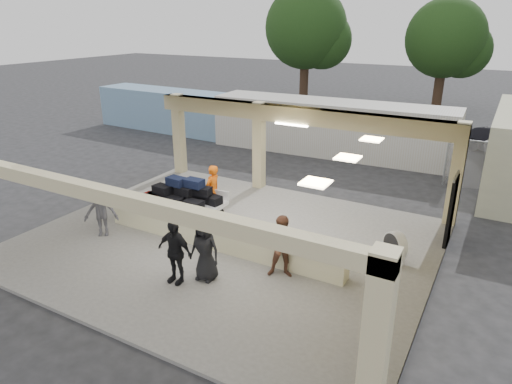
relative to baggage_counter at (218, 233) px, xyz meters
The scene contains 15 objects.
ground 0.77m from the baggage_counter, 90.00° to the left, with size 120.00×120.00×0.00m, color #242527.
pavilion 1.41m from the baggage_counter, 79.65° to the left, with size 12.01×10.00×3.55m.
baggage_counter is the anchor object (origin of this frame).
luggage_cart 2.35m from the baggage_counter, 154.26° to the left, with size 2.75×1.82×1.55m.
drum_fan 5.12m from the baggage_counter, 20.14° to the left, with size 0.78×0.74×0.90m.
baggage_handler 2.37m from the baggage_counter, 127.79° to the left, with size 0.68×0.37×1.85m, color #E65A0C.
passenger_a 2.49m from the baggage_counter, 11.71° to the right, with size 0.84×0.37×1.73m, color brown.
passenger_b 2.14m from the baggage_counter, 87.44° to the right, with size 1.02×0.37×1.75m, color black.
passenger_c 3.81m from the baggage_counter, 163.18° to the right, with size 1.05×0.37×1.63m, color #47464B.
passenger_d 1.79m from the baggage_counter, 66.70° to the right, with size 0.84×0.34×1.71m, color black.
car_dark 16.85m from the baggage_counter, 65.34° to the left, with size 1.50×4.26×1.42m, color black.
container_white 11.75m from the baggage_counter, 94.43° to the left, with size 12.27×2.45×2.66m, color silver.
container_blue 16.57m from the baggage_counter, 134.53° to the left, with size 9.36×2.25×2.43m, color #739CB8.
tree_left 26.31m from the baggage_counter, 107.30° to the left, with size 6.60×6.30×9.00m.
tree_mid 27.11m from the baggage_counter, 85.03° to the left, with size 6.00×5.60×8.00m.
Camera 1 is at (6.97, -10.60, 6.57)m, focal length 32.00 mm.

